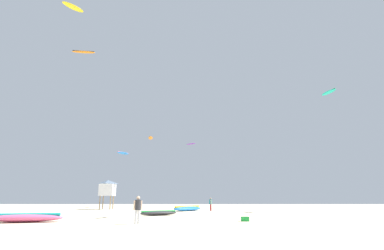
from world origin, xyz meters
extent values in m
plane|color=beige|center=(0.00, 0.00, 0.00)|extent=(120.00, 120.00, 0.00)
cylinder|color=silver|center=(-3.68, 5.27, 0.44)|extent=(0.16, 0.16, 0.88)
cylinder|color=silver|center=(-3.50, 5.36, 0.44)|extent=(0.16, 0.16, 0.88)
cylinder|color=#2D2D33|center=(-3.59, 5.31, 1.21)|extent=(0.40, 0.40, 0.66)
cylinder|color=beige|center=(-3.79, 5.20, 1.18)|extent=(0.12, 0.12, 0.61)
cylinder|color=beige|center=(-3.38, 5.43, 1.18)|extent=(0.12, 0.12, 0.61)
sphere|color=beige|center=(-3.59, 5.31, 1.66)|extent=(0.24, 0.24, 0.24)
cylinder|color=#B21E23|center=(2.47, 23.75, 0.40)|extent=(0.15, 0.15, 0.81)
cylinder|color=#B21E23|center=(2.43, 23.94, 0.40)|extent=(0.15, 0.15, 0.81)
cylinder|color=teal|center=(2.45, 23.84, 1.11)|extent=(0.37, 0.37, 0.61)
cylinder|color=tan|center=(2.49, 23.63, 1.09)|extent=(0.11, 0.11, 0.56)
cylinder|color=tan|center=(2.41, 24.06, 1.09)|extent=(0.11, 0.11, 0.56)
sphere|color=tan|center=(2.45, 23.84, 1.53)|extent=(0.22, 0.22, 0.22)
ellipsoid|color=#2D2D33|center=(-3.18, 14.10, 0.21)|extent=(3.84, 2.86, 0.48)
cylinder|color=green|center=(-3.18, 14.10, 0.38)|extent=(3.11, 1.90, 0.17)
ellipsoid|color=blue|center=(-0.56, 23.60, 0.29)|extent=(4.39, 5.09, 0.66)
cylinder|color=yellow|center=(-0.56, 23.60, 0.52)|extent=(3.12, 3.98, 0.23)
ellipsoid|color=#E5598C|center=(-11.68, 6.37, 0.28)|extent=(5.29, 2.54, 0.63)
cylinder|color=#19B29E|center=(-11.68, 6.37, 0.51)|extent=(4.62, 1.24, 0.22)
cylinder|color=#8C704C|center=(-11.63, 29.04, 0.95)|extent=(0.14, 0.14, 1.90)
cylinder|color=#8C704C|center=(-11.63, 27.54, 0.95)|extent=(0.14, 0.14, 1.90)
cylinder|color=#8C704C|center=(-13.13, 29.04, 0.95)|extent=(0.14, 0.14, 1.90)
cylinder|color=#8C704C|center=(-13.13, 27.54, 0.95)|extent=(0.14, 0.14, 1.90)
cube|color=white|center=(-12.38, 28.29, 2.75)|extent=(2.00, 2.00, 1.70)
pyramid|color=slate|center=(-12.38, 28.29, 3.87)|extent=(2.30, 2.30, 0.55)
cube|color=green|center=(3.88, 7.33, 0.16)|extent=(0.56, 0.36, 0.32)
ellipsoid|color=blue|center=(-13.71, 41.87, 10.21)|extent=(2.36, 3.12, 0.49)
cylinder|color=#E5598C|center=(-13.71, 41.87, 10.35)|extent=(1.57, 2.51, 0.14)
ellipsoid|color=purple|center=(-0.18, 40.99, 11.93)|extent=(2.14, 1.76, 0.35)
ellipsoid|color=yellow|center=(-14.10, 14.81, 23.58)|extent=(2.31, 2.41, 0.42)
ellipsoid|color=orange|center=(-7.77, 37.85, 12.49)|extent=(1.28, 2.88, 0.34)
ellipsoid|color=#19B29E|center=(19.19, 23.06, 15.97)|extent=(1.42, 2.78, 0.36)
cylinder|color=green|center=(19.19, 23.06, 16.09)|extent=(0.73, 2.41, 0.12)
ellipsoid|color=orange|center=(-12.70, 15.73, 18.18)|extent=(2.72, 1.11, 0.53)
cylinder|color=#2D2D33|center=(-12.70, 15.73, 18.30)|extent=(2.43, 0.42, 0.12)
camera|label=1|loc=(0.03, -14.36, 1.69)|focal=26.59mm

